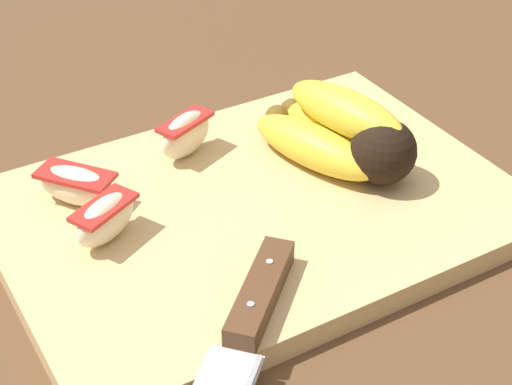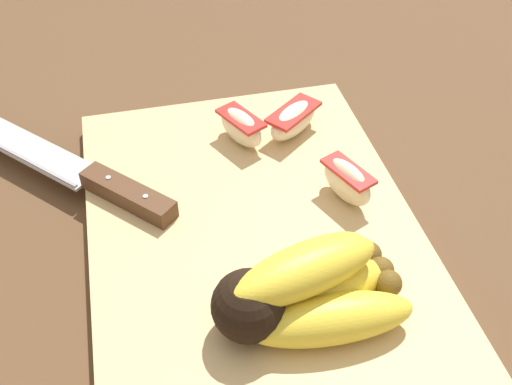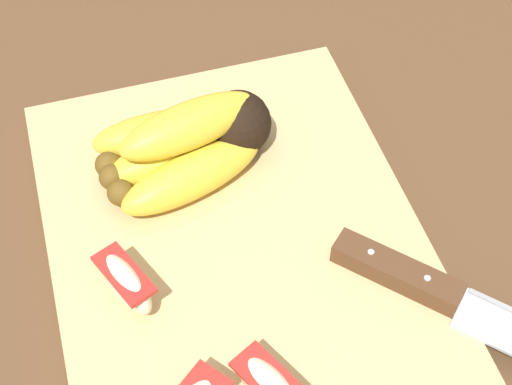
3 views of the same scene
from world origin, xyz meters
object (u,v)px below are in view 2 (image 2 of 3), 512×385
at_px(chefs_knife, 90,177).
at_px(apple_wedge_far, 347,181).
at_px(banana_bunch, 304,290).
at_px(apple_wedge_near, 293,119).
at_px(apple_wedge_middle, 240,127).

distance_m(chefs_knife, apple_wedge_far, 0.24).
distance_m(banana_bunch, apple_wedge_near, 0.23).
relative_size(chefs_knife, apple_wedge_far, 3.69).
xyz_separation_m(apple_wedge_middle, apple_wedge_far, (0.10, 0.08, 0.00)).
distance_m(chefs_knife, apple_wedge_middle, 0.15).
bearing_deg(banana_bunch, apple_wedge_far, 146.73).
height_order(chefs_knife, apple_wedge_middle, apple_wedge_middle).
bearing_deg(apple_wedge_near, chefs_knife, -81.53).
xyz_separation_m(chefs_knife, apple_wedge_far, (0.08, 0.23, 0.01)).
distance_m(banana_bunch, apple_wedge_far, 0.14).
bearing_deg(apple_wedge_middle, banana_bunch, 0.62).
xyz_separation_m(banana_bunch, chefs_knife, (-0.19, -0.15, -0.02)).
height_order(chefs_knife, apple_wedge_near, apple_wedge_near).
bearing_deg(chefs_knife, apple_wedge_far, 71.60).
bearing_deg(banana_bunch, apple_wedge_middle, -179.38).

